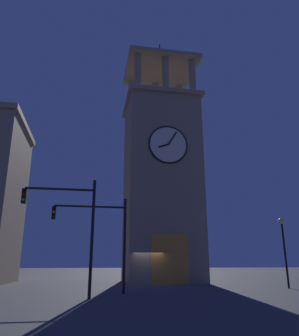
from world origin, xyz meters
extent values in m
plane|color=#424247|center=(0.00, 0.00, 0.00)|extent=(200.00, 200.00, 0.00)
cube|color=gray|center=(-1.83, -2.66, 8.71)|extent=(6.80, 6.30, 17.41)
cube|color=gray|center=(-1.83, -2.66, 17.61)|extent=(7.40, 6.90, 0.40)
cylinder|color=gray|center=(-4.63, -0.11, 19.74)|extent=(0.70, 0.70, 3.85)
cylinder|color=gray|center=(-1.83, -0.11, 19.74)|extent=(0.70, 0.70, 3.85)
cylinder|color=gray|center=(0.97, -0.11, 19.74)|extent=(0.70, 0.70, 3.85)
cylinder|color=gray|center=(-4.63, -5.21, 19.74)|extent=(0.70, 0.70, 3.85)
cylinder|color=gray|center=(-1.83, -5.21, 19.74)|extent=(0.70, 0.70, 3.85)
cylinder|color=gray|center=(0.97, -5.21, 19.74)|extent=(0.70, 0.70, 3.85)
cube|color=gray|center=(-1.83, -2.66, 21.87)|extent=(7.40, 6.90, 0.40)
cylinder|color=black|center=(-1.83, -2.66, 23.62)|extent=(0.12, 0.12, 3.09)
cylinder|color=silver|center=(-1.83, 0.55, 12.05)|extent=(3.51, 0.12, 3.51)
torus|color=black|center=(-1.83, 0.57, 12.05)|extent=(3.67, 0.16, 3.67)
cube|color=black|center=(-1.38, 0.65, 11.88)|extent=(0.95, 0.06, 0.45)
cube|color=black|center=(-2.22, 0.65, 12.69)|extent=(0.89, 0.06, 1.33)
cube|color=orange|center=(-1.83, 0.44, 2.00)|extent=(3.20, 0.24, 4.00)
cylinder|color=black|center=(2.77, 8.17, 2.71)|extent=(0.16, 0.16, 5.42)
cylinder|color=black|center=(4.85, 8.17, 4.89)|extent=(4.15, 0.12, 0.12)
cube|color=black|center=(6.92, 8.17, 4.46)|extent=(0.22, 0.30, 0.75)
sphere|color=#360505|center=(6.92, 8.35, 4.74)|extent=(0.16, 0.16, 0.16)
sphere|color=orange|center=(6.92, 8.35, 4.49)|extent=(0.16, 0.16, 0.16)
sphere|color=#063316|center=(6.92, 8.35, 4.24)|extent=(0.16, 0.16, 0.16)
cylinder|color=black|center=(4.69, 10.63, 2.95)|extent=(0.16, 0.16, 5.89)
cylinder|color=black|center=(6.43, 10.63, 5.35)|extent=(3.49, 0.12, 0.12)
cube|color=black|center=(8.17, 10.63, 4.92)|extent=(0.22, 0.30, 0.75)
sphere|color=#360505|center=(8.17, 10.81, 5.20)|extent=(0.16, 0.16, 0.16)
sphere|color=#392705|center=(8.17, 10.81, 4.95)|extent=(0.16, 0.16, 0.16)
sphere|color=#18C154|center=(8.17, 10.81, 4.70)|extent=(0.16, 0.16, 0.16)
cylinder|color=black|center=(-8.75, 6.19, 2.17)|extent=(0.14, 0.14, 4.35)
sphere|color=#F9DB8C|center=(-8.75, 6.19, 4.57)|extent=(0.44, 0.44, 0.44)
camera|label=1|loc=(4.80, 27.71, 1.65)|focal=34.83mm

